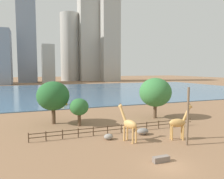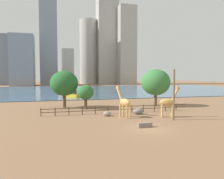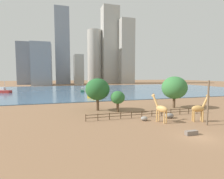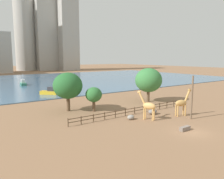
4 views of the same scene
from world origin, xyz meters
TOP-DOWN VIEW (x-y plane):
  - ground_plane at (0.00, 80.00)m, footprint 400.00×400.00m
  - harbor_water at (0.00, 77.00)m, footprint 180.00×86.00m
  - giraffe_tall at (-0.53, 7.93)m, footprint 1.85×3.38m
  - giraffe_companion at (6.10, 6.30)m, footprint 3.17×1.58m
  - utility_pole at (5.72, 4.06)m, footprint 0.28×0.28m
  - boulder_near_fence at (2.64, 9.96)m, footprint 1.77×1.29m
  - boulder_by_pole at (-2.81, 9.60)m, footprint 1.27×1.04m
  - feeding_trough at (-0.14, 0.88)m, footprint 1.80×0.60m
  - enclosure_fence at (-0.43, 12.00)m, footprint 26.12×0.14m
  - tree_left_large at (10.16, 18.87)m, footprint 6.21×6.21m
  - tree_center_broad at (-5.03, 18.05)m, footprint 3.17×3.17m
  - tree_right_tall at (-8.93, 21.13)m, footprint 5.62×5.62m
  - boat_sailboat at (-6.97, 66.22)m, footprint 2.19×4.98m
  - boat_tug at (-5.80, 41.07)m, footprint 4.63×4.52m
  - skyline_tower_glass at (34.34, 161.83)m, footprint 17.21×14.03m
  - skyline_block_right at (48.12, 148.72)m, footprint 14.23×9.46m
  - skyline_tower_short at (19.28, 168.00)m, footprint 15.97×15.97m
  - skyline_block_wide at (-0.40, 146.32)m, footprint 8.57×10.86m

SIDE VIEW (x-z plane):
  - ground_plane at x=0.00m, z-range 0.00..0.00m
  - harbor_water at x=0.00m, z-range 0.00..0.20m
  - feeding_trough at x=-0.14m, z-range 0.00..0.60m
  - boulder_by_pole at x=-2.81m, z-range 0.00..0.78m
  - boulder_near_fence at x=2.64m, z-range 0.00..0.97m
  - enclosure_fence at x=-0.43m, z-range 0.11..1.41m
  - boat_tug at x=-5.80m, z-range -0.14..1.96m
  - boat_sailboat at x=-6.97m, z-range -1.24..3.10m
  - giraffe_companion at x=6.10m, z-range -0.16..4.82m
  - giraffe_tall at x=-0.53m, z-range -0.13..4.85m
  - tree_center_broad at x=-5.03m, z-range 0.87..5.56m
  - utility_pole at x=5.72m, z-range 0.00..7.34m
  - tree_right_tall at x=-8.93m, z-range 1.18..8.66m
  - tree_left_large at x=10.16m, z-range 1.13..9.01m
  - skyline_block_wide at x=-0.40m, z-range 0.00..27.20m
  - skyline_tower_short at x=19.28m, z-range 0.00..55.71m
  - skyline_block_right at x=48.12m, z-range 0.00..64.31m
  - skyline_tower_glass at x=34.34m, z-range 0.00..79.18m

